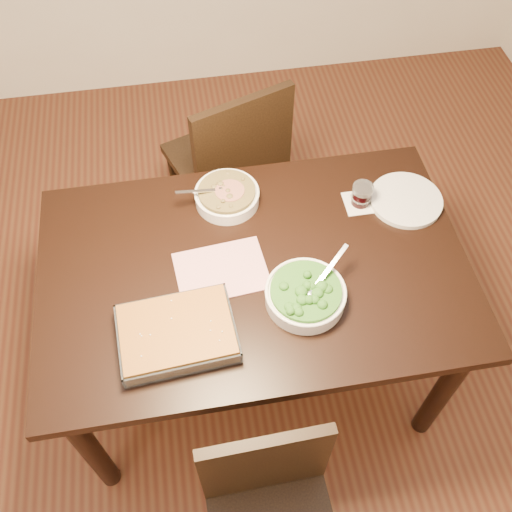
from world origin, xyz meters
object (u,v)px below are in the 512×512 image
at_px(table, 254,282).
at_px(broccoli_bowl, 305,294).
at_px(chair_far, 232,161).
at_px(wine_tumbler, 362,194).
at_px(baking_dish, 177,333).
at_px(stew_bowl, 227,195).
at_px(chair_near, 271,512).
at_px(dinner_plate, 406,200).

bearing_deg(table, broccoli_bowl, -48.51).
bearing_deg(chair_far, wine_tumbler, 107.12).
relative_size(table, chair_far, 1.52).
height_order(table, baking_dish, baking_dish).
bearing_deg(chair_far, stew_bowl, 60.98).
xyz_separation_m(table, chair_far, (0.02, 0.73, -0.14)).
distance_m(wine_tumbler, chair_near, 1.07).
distance_m(stew_bowl, baking_dish, 0.56).
bearing_deg(chair_near, table, 83.16).
bearing_deg(broccoli_bowl, stew_bowl, 112.34).
distance_m(wine_tumbler, dinner_plate, 0.17).
xyz_separation_m(wine_tumbler, dinner_plate, (0.16, -0.02, -0.04)).
height_order(broccoli_bowl, wine_tumbler, broccoli_bowl).
bearing_deg(chair_near, chair_far, 85.01).
bearing_deg(baking_dish, broccoli_bowl, 5.36).
bearing_deg(wine_tumbler, stew_bowl, 169.56).
height_order(baking_dish, chair_far, chair_far).
xyz_separation_m(baking_dish, dinner_plate, (0.84, 0.41, -0.02)).
height_order(baking_dish, dinner_plate, baking_dish).
relative_size(broccoli_bowl, dinner_plate, 0.98).
bearing_deg(dinner_plate, baking_dish, -154.22).
relative_size(wine_tumbler, chair_far, 0.09).
bearing_deg(dinner_plate, table, -161.95).
xyz_separation_m(wine_tumbler, chair_near, (-0.48, -0.89, -0.35)).
height_order(stew_bowl, chair_near, stew_bowl).
distance_m(broccoli_bowl, wine_tumbler, 0.46).
bearing_deg(baking_dish, wine_tumbler, 28.07).
height_order(dinner_plate, chair_far, chair_far).
bearing_deg(chair_near, dinner_plate, 52.19).
height_order(table, stew_bowl, stew_bowl).
distance_m(broccoli_bowl, baking_dish, 0.41).
relative_size(table, baking_dish, 3.89).
relative_size(table, chair_near, 1.74).
bearing_deg(chair_near, broccoli_bowl, 67.96).
distance_m(stew_bowl, wine_tumbler, 0.47).
bearing_deg(chair_far, table, 68.37).
bearing_deg(wine_tumbler, table, -153.31).
relative_size(baking_dish, dinner_plate, 1.41).
bearing_deg(chair_near, baking_dish, 112.20).
relative_size(dinner_plate, chair_far, 0.28).
bearing_deg(table, chair_near, -95.24).
bearing_deg(baking_dish, stew_bowl, 62.82).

